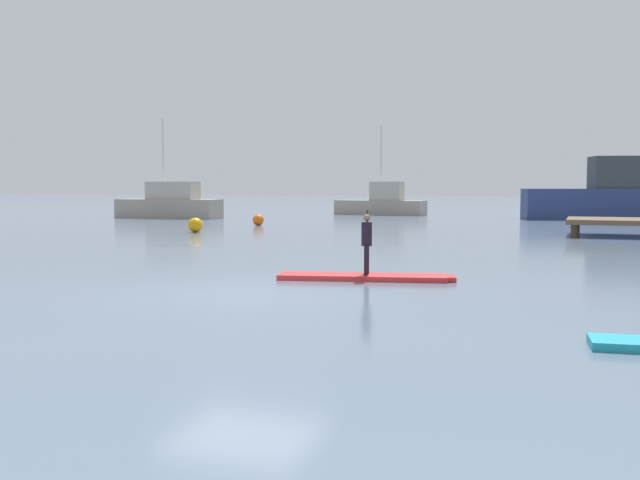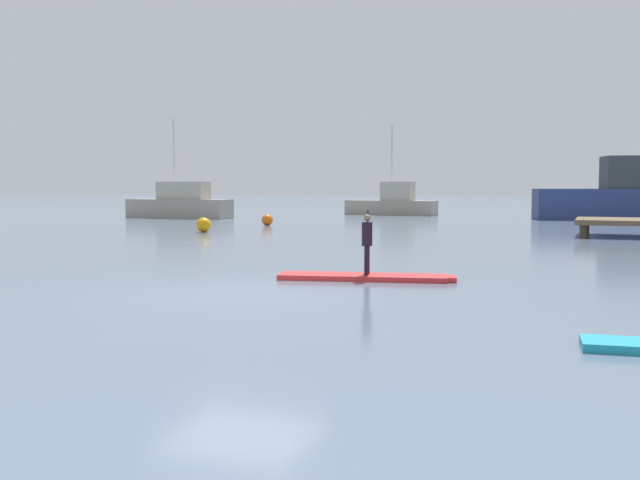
# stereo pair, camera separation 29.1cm
# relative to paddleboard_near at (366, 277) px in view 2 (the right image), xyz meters

# --- Properties ---
(ground_plane) EXTENTS (240.00, 240.00, 0.00)m
(ground_plane) POSITION_rel_paddleboard_near_xyz_m (-1.37, -2.68, -0.05)
(ground_plane) COLOR slate
(paddleboard_near) EXTENTS (3.53, 1.48, 0.10)m
(paddleboard_near) POSITION_rel_paddleboard_near_xyz_m (0.00, 0.00, 0.00)
(paddleboard_near) COLOR red
(paddleboard_near) RESTS_ON ground
(paddler_child_solo) EXTENTS (0.25, 0.40, 1.27)m
(paddler_child_solo) POSITION_rel_paddleboard_near_xyz_m (0.01, 0.01, 0.72)
(paddler_child_solo) COLOR black
(paddler_child_solo) RESTS_ON paddleboard_near
(fishing_boat_white_large) EXTENTS (9.78, 4.57, 9.41)m
(fishing_boat_white_large) POSITION_rel_paddleboard_near_xyz_m (5.53, 29.50, 1.25)
(fishing_boat_white_large) COLOR navy
(fishing_boat_white_large) RESTS_ON ground
(fishing_boat_green_midground) EXTENTS (5.96, 2.08, 5.63)m
(fishing_boat_green_midground) POSITION_rel_paddleboard_near_xyz_m (-8.25, 31.32, 0.67)
(fishing_boat_green_midground) COLOR #9E9384
(fishing_boat_green_midground) RESTS_ON ground
(motor_boat_small_navy) EXTENTS (6.16, 1.71, 5.67)m
(motor_boat_small_navy) POSITION_rel_paddleboard_near_xyz_m (-18.39, 22.65, 0.74)
(motor_boat_small_navy) COLOR #9E9384
(motor_boat_small_navy) RESTS_ON ground
(mooring_buoy_near) EXTENTS (0.59, 0.59, 0.59)m
(mooring_buoy_near) POSITION_rel_paddleboard_near_xyz_m (-10.52, 11.77, 0.24)
(mooring_buoy_near) COLOR orange
(mooring_buoy_near) RESTS_ON ground
(mooring_buoy_mid) EXTENTS (0.53, 0.53, 0.53)m
(mooring_buoy_mid) POSITION_rel_paddleboard_near_xyz_m (-10.25, 17.09, 0.21)
(mooring_buoy_mid) COLOR orange
(mooring_buoy_mid) RESTS_ON ground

